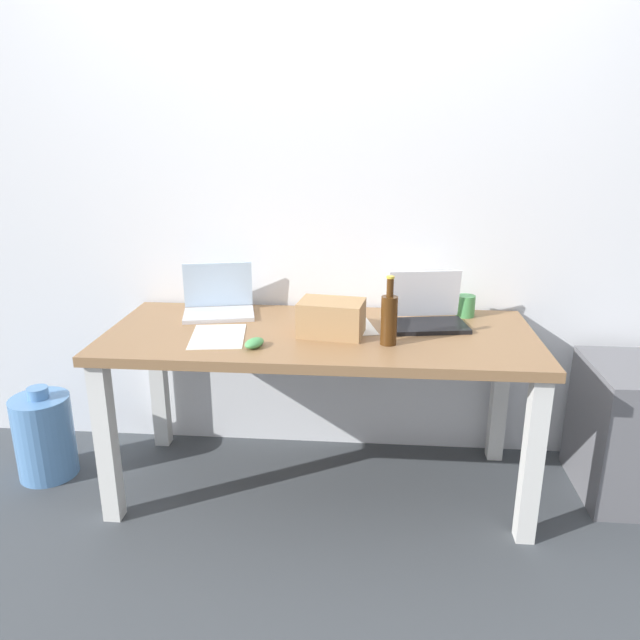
{
  "coord_description": "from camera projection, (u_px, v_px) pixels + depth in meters",
  "views": [
    {
      "loc": [
        0.2,
        -2.33,
        1.53
      ],
      "look_at": [
        0.0,
        0.0,
        0.77
      ],
      "focal_mm": 33.84,
      "sensor_mm": 36.0,
      "label": 1
    }
  ],
  "objects": [
    {
      "name": "ground_plane",
      "position": [
        320.0,
        484.0,
        2.7
      ],
      "size": [
        8.0,
        8.0,
        0.0
      ],
      "primitive_type": "plane",
      "color": "#42474C"
    },
    {
      "name": "back_wall",
      "position": [
        328.0,
        180.0,
        2.7
      ],
      "size": [
        5.2,
        0.08,
        2.6
      ],
      "primitive_type": "cube",
      "color": "white",
      "rests_on": "ground"
    },
    {
      "name": "desk",
      "position": [
        320.0,
        353.0,
        2.51
      ],
      "size": [
        1.76,
        0.73,
        0.72
      ],
      "color": "olive",
      "rests_on": "ground"
    },
    {
      "name": "laptop_left",
      "position": [
        219.0,
        303.0,
        2.69
      ],
      "size": [
        0.35,
        0.27,
        0.22
      ],
      "color": "silver",
      "rests_on": "desk"
    },
    {
      "name": "laptop_right",
      "position": [
        427.0,
        314.0,
        2.54
      ],
      "size": [
        0.34,
        0.27,
        0.22
      ],
      "color": "black",
      "rests_on": "desk"
    },
    {
      "name": "beer_bottle",
      "position": [
        389.0,
        318.0,
        2.3
      ],
      "size": [
        0.06,
        0.06,
        0.27
      ],
      "color": "#47280F",
      "rests_on": "desk"
    },
    {
      "name": "computer_mouse",
      "position": [
        254.0,
        343.0,
        2.3
      ],
      "size": [
        0.09,
        0.11,
        0.03
      ],
      "primitive_type": "ellipsoid",
      "rotation": [
        0.0,
        0.0,
        -0.36
      ],
      "color": "#4C9E56",
      "rests_on": "desk"
    },
    {
      "name": "cardboard_box",
      "position": [
        331.0,
        318.0,
        2.42
      ],
      "size": [
        0.28,
        0.21,
        0.14
      ],
      "primitive_type": "cube",
      "rotation": [
        0.0,
        0.0,
        -0.14
      ],
      "color": "tan",
      "rests_on": "desk"
    },
    {
      "name": "coffee_mug",
      "position": [
        466.0,
        306.0,
        2.66
      ],
      "size": [
        0.08,
        0.08,
        0.09
      ],
      "primitive_type": "cylinder",
      "color": "#4C9E56",
      "rests_on": "desk"
    },
    {
      "name": "paper_sheet_front_left",
      "position": [
        218.0,
        336.0,
        2.42
      ],
      "size": [
        0.25,
        0.32,
        0.0
      ],
      "primitive_type": "cube",
      "rotation": [
        0.0,
        0.0,
        0.15
      ],
      "color": "white",
      "rests_on": "desk"
    },
    {
      "name": "paper_sheet_near_back",
      "position": [
        347.0,
        325.0,
        2.55
      ],
      "size": [
        0.27,
        0.34,
        0.0
      ],
      "primitive_type": "cube",
      "rotation": [
        0.0,
        0.0,
        0.24
      ],
      "color": "white",
      "rests_on": "desk"
    },
    {
      "name": "water_cooler_jug",
      "position": [
        44.0,
        436.0,
        2.72
      ],
      "size": [
        0.26,
        0.26,
        0.43
      ],
      "color": "#598CC6",
      "rests_on": "ground"
    },
    {
      "name": "filing_cabinet",
      "position": [
        632.0,
        431.0,
        2.56
      ],
      "size": [
        0.4,
        0.48,
        0.59
      ],
      "primitive_type": "cube",
      "color": "slate",
      "rests_on": "ground"
    }
  ]
}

